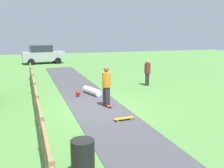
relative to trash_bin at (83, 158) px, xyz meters
The scene contains 9 objects.
ground_plane 5.60m from the trash_bin, 71.20° to the left, with size 60.00×60.00×0.00m, color #568E42.
asphalt_path 5.60m from the trash_bin, 71.20° to the left, with size 2.40×28.00×0.02m, color #47474C.
wooden_fence 5.35m from the trash_bin, 98.60° to the left, with size 0.12×18.12×1.10m.
trash_bin is the anchor object (origin of this frame).
skater_riding 5.93m from the trash_bin, 67.68° to the left, with size 0.45×0.82×1.80m.
skater_fallen 8.16m from the trash_bin, 75.02° to the left, with size 1.31×1.49×0.36m.
skateboard_loose 4.15m from the trash_bin, 55.89° to the left, with size 0.81×0.26×0.08m.
bystander_maroon 11.08m from the trash_bin, 56.71° to the left, with size 0.53×0.53×1.62m.
parked_car_silver 23.11m from the trash_bin, 88.37° to the left, with size 4.35×2.33×1.92m.
Camera 1 is at (-2.94, -10.96, 3.37)m, focal length 42.75 mm.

